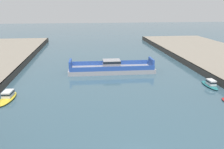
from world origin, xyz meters
TOP-DOWN VIEW (x-y plane):
  - chain_ferry at (0.93, 35.75)m, footprint 21.74×6.54m
  - moored_boat_near_right at (20.23, 22.23)m, footprint 1.87×6.01m
  - moored_boat_mid_left at (-19.89, 19.98)m, footprint 2.74×7.00m

SIDE VIEW (x-z plane):
  - moored_boat_mid_left at x=-19.89m, z-range -0.20..1.34m
  - moored_boat_near_right at x=20.23m, z-range -0.20..1.38m
  - chain_ferry at x=0.93m, z-range -0.66..2.64m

